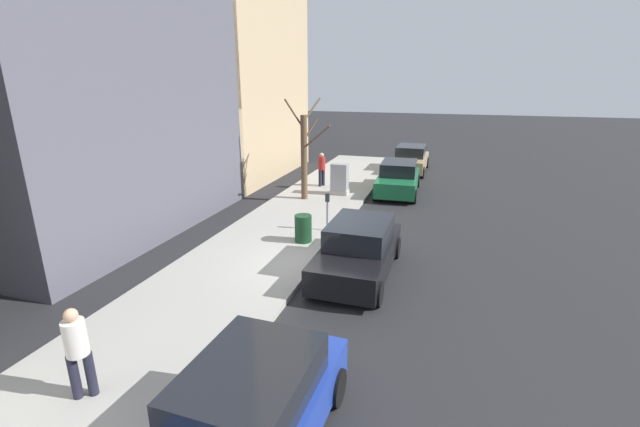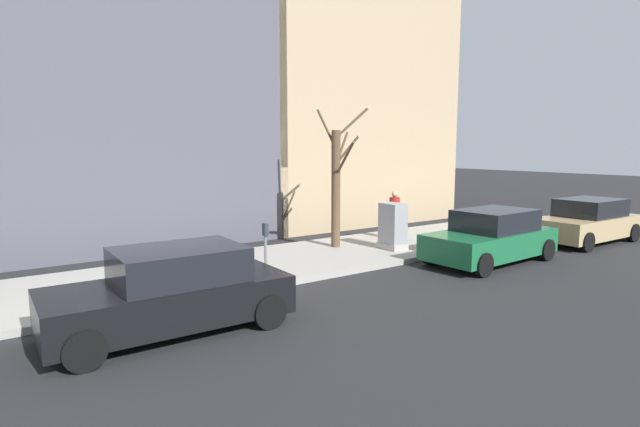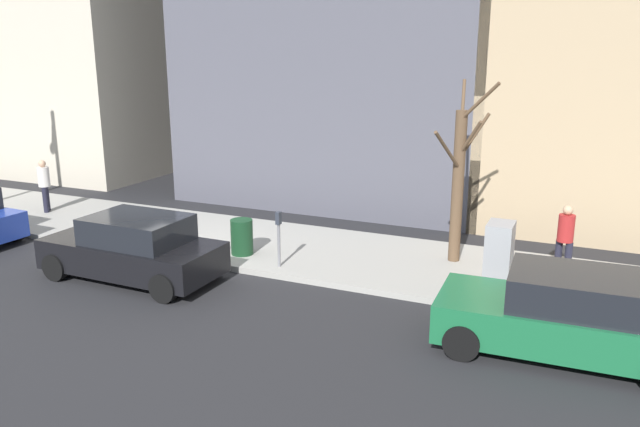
{
  "view_description": "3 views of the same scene",
  "coord_description": "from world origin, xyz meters",
  "px_view_note": "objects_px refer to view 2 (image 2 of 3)",
  "views": [
    {
      "loc": [
        -3.53,
        10.95,
        5.3
      ],
      "look_at": [
        0.37,
        -1.67,
        1.12
      ],
      "focal_mm": 24.0,
      "sensor_mm": 36.0,
      "label": 1
    },
    {
      "loc": [
        -9.88,
        2.87,
        3.3
      ],
      "look_at": [
        1.18,
        -4.93,
        1.49
      ],
      "focal_mm": 28.0,
      "sensor_mm": 36.0,
      "label": 2
    },
    {
      "loc": [
        -12.04,
        -9.44,
        5.22
      ],
      "look_at": [
        0.46,
        -3.88,
        1.57
      ],
      "focal_mm": 35.0,
      "sensor_mm": 36.0,
      "label": 3
    }
  ],
  "objects_px": {
    "parked_car_tan": "(587,222)",
    "bare_tree": "(337,183)",
    "parking_meter": "(265,245)",
    "trash_bin": "(208,264)",
    "parked_car_black": "(172,292)",
    "utility_box": "(393,227)",
    "pedestrian_near_meter": "(394,212)",
    "parked_car_green": "(491,237)"
  },
  "relations": [
    {
      "from": "parked_car_black",
      "to": "pedestrian_near_meter",
      "type": "bearing_deg",
      "value": -66.39
    },
    {
      "from": "bare_tree",
      "to": "pedestrian_near_meter",
      "type": "xyz_separation_m",
      "value": [
        -0.03,
        -2.48,
        -1.09
      ]
    },
    {
      "from": "parked_car_tan",
      "to": "trash_bin",
      "type": "height_order",
      "value": "parked_car_tan"
    },
    {
      "from": "utility_box",
      "to": "pedestrian_near_meter",
      "type": "height_order",
      "value": "pedestrian_near_meter"
    },
    {
      "from": "parking_meter",
      "to": "utility_box",
      "type": "relative_size",
      "value": 0.94
    },
    {
      "from": "parked_car_green",
      "to": "utility_box",
      "type": "height_order",
      "value": "utility_box"
    },
    {
      "from": "parked_car_tan",
      "to": "pedestrian_near_meter",
      "type": "height_order",
      "value": "pedestrian_near_meter"
    },
    {
      "from": "utility_box",
      "to": "bare_tree",
      "type": "bearing_deg",
      "value": 43.53
    },
    {
      "from": "parking_meter",
      "to": "trash_bin",
      "type": "relative_size",
      "value": 1.5
    },
    {
      "from": "trash_bin",
      "to": "parked_car_tan",
      "type": "bearing_deg",
      "value": -99.39
    },
    {
      "from": "parked_car_green",
      "to": "trash_bin",
      "type": "distance_m",
      "value": 8.02
    },
    {
      "from": "bare_tree",
      "to": "trash_bin",
      "type": "distance_m",
      "value": 5.53
    },
    {
      "from": "utility_box",
      "to": "parked_car_green",
      "type": "bearing_deg",
      "value": -149.29
    },
    {
      "from": "parked_car_tan",
      "to": "parked_car_black",
      "type": "bearing_deg",
      "value": 90.85
    },
    {
      "from": "pedestrian_near_meter",
      "to": "utility_box",
      "type": "bearing_deg",
      "value": -111.02
    },
    {
      "from": "bare_tree",
      "to": "parked_car_tan",
      "type": "bearing_deg",
      "value": -115.62
    },
    {
      "from": "trash_bin",
      "to": "parked_car_black",
      "type": "bearing_deg",
      "value": 144.22
    },
    {
      "from": "parking_meter",
      "to": "pedestrian_near_meter",
      "type": "bearing_deg",
      "value": -71.32
    },
    {
      "from": "utility_box",
      "to": "bare_tree",
      "type": "height_order",
      "value": "bare_tree"
    },
    {
      "from": "parked_car_tan",
      "to": "bare_tree",
      "type": "height_order",
      "value": "bare_tree"
    },
    {
      "from": "parked_car_green",
      "to": "bare_tree",
      "type": "relative_size",
      "value": 0.98
    },
    {
      "from": "parked_car_tan",
      "to": "pedestrian_near_meter",
      "type": "relative_size",
      "value": 2.54
    },
    {
      "from": "trash_bin",
      "to": "pedestrian_near_meter",
      "type": "xyz_separation_m",
      "value": [
        1.65,
        -7.51,
        0.49
      ]
    },
    {
      "from": "parked_car_black",
      "to": "trash_bin",
      "type": "xyz_separation_m",
      "value": [
        2.19,
        -1.58,
        -0.14
      ]
    },
    {
      "from": "parking_meter",
      "to": "utility_box",
      "type": "distance_m",
      "value": 5.03
    },
    {
      "from": "parked_car_black",
      "to": "pedestrian_near_meter",
      "type": "xyz_separation_m",
      "value": [
        3.84,
        -9.09,
        0.35
      ]
    },
    {
      "from": "trash_bin",
      "to": "bare_tree",
      "type": "bearing_deg",
      "value": -71.5
    },
    {
      "from": "parking_meter",
      "to": "bare_tree",
      "type": "height_order",
      "value": "bare_tree"
    },
    {
      "from": "trash_bin",
      "to": "parked_car_green",
      "type": "bearing_deg",
      "value": -105.25
    },
    {
      "from": "parked_car_black",
      "to": "bare_tree",
      "type": "distance_m",
      "value": 7.79
    },
    {
      "from": "parked_car_black",
      "to": "utility_box",
      "type": "relative_size",
      "value": 2.95
    },
    {
      "from": "parking_meter",
      "to": "pedestrian_near_meter",
      "type": "distance_m",
      "value": 6.57
    },
    {
      "from": "utility_box",
      "to": "parked_car_tan",
      "type": "bearing_deg",
      "value": -110.63
    },
    {
      "from": "trash_bin",
      "to": "utility_box",
      "type": "bearing_deg",
      "value": -86.34
    },
    {
      "from": "bare_tree",
      "to": "utility_box",
      "type": "bearing_deg",
      "value": -136.47
    },
    {
      "from": "parked_car_black",
      "to": "parking_meter",
      "type": "bearing_deg",
      "value": -58.09
    },
    {
      "from": "parked_car_green",
      "to": "parked_car_black",
      "type": "distance_m",
      "value": 9.31
    },
    {
      "from": "parked_car_green",
      "to": "utility_box",
      "type": "xyz_separation_m",
      "value": [
        2.51,
        1.49,
        0.11
      ]
    },
    {
      "from": "parked_car_green",
      "to": "parked_car_black",
      "type": "height_order",
      "value": "same"
    },
    {
      "from": "parked_car_green",
      "to": "parking_meter",
      "type": "xyz_separation_m",
      "value": [
        1.66,
        6.45,
        0.24
      ]
    },
    {
      "from": "parking_meter",
      "to": "utility_box",
      "type": "xyz_separation_m",
      "value": [
        0.85,
        -4.96,
        -0.13
      ]
    },
    {
      "from": "bare_tree",
      "to": "pedestrian_near_meter",
      "type": "height_order",
      "value": "bare_tree"
    }
  ]
}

